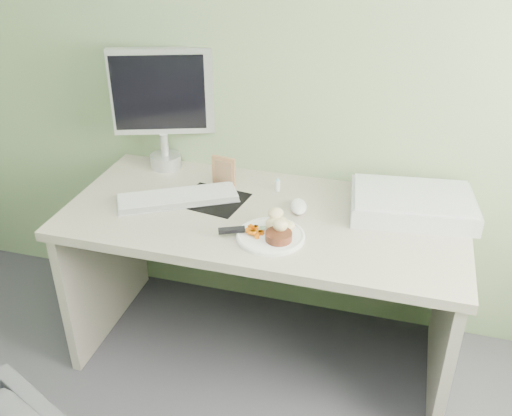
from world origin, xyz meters
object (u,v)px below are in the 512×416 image
(plate, at_px, (271,236))
(monitor, at_px, (163,102))
(desk, at_px, (263,251))
(scanner, at_px, (412,205))

(plate, bearing_deg, monitor, 142.25)
(desk, distance_m, monitor, 0.80)
(desk, distance_m, plate, 0.26)
(plate, bearing_deg, desk, 113.57)
(plate, distance_m, monitor, 0.84)
(desk, xyz_separation_m, scanner, (0.57, 0.17, 0.22))
(desk, relative_size, scanner, 3.32)
(plate, relative_size, monitor, 0.47)
(scanner, xyz_separation_m, monitor, (-1.12, 0.15, 0.27))
(desk, bearing_deg, scanner, 16.25)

